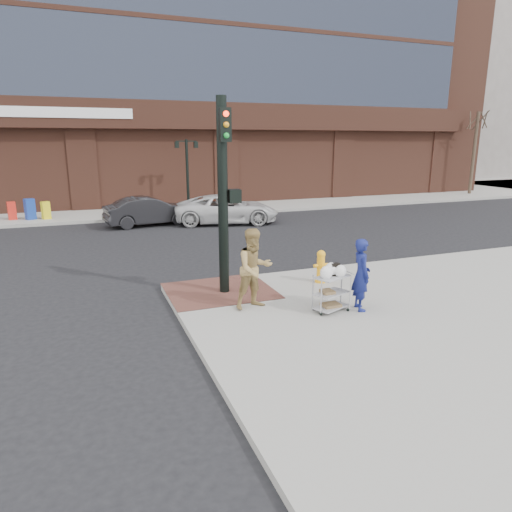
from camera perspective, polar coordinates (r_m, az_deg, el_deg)
name	(u,v)px	position (r m, az deg, el deg)	size (l,w,h in m)	color
ground	(252,304)	(11.80, -0.45, -6.03)	(220.00, 220.00, 0.00)	black
sidewalk_far	(257,182)	(45.60, 0.11, 9.19)	(65.00, 36.00, 0.15)	gray
brick_curb_ramp	(220,291)	(12.37, -4.53, -4.33)	(2.80, 2.40, 0.01)	#562C28
bank_building	(178,16)	(43.49, -9.78, 27.43)	(42.00, 26.00, 28.00)	brown
filler_block	(442,101)	(65.49, 22.20, 17.54)	(14.00, 20.00, 18.00)	slate
bare_tree_a	(479,110)	(38.78, 26.08, 16.08)	(1.80, 1.80, 7.20)	#382B21
lamp_post	(187,167)	(27.05, -8.60, 10.97)	(1.32, 0.22, 4.00)	black
traffic_signal_pole	(224,191)	(11.71, -4.03, 8.05)	(0.61, 0.51, 5.00)	black
woman_blue	(361,275)	(11.04, 13.01, -2.28)	(0.63, 0.41, 1.73)	navy
pedestrian_tan	(254,269)	(10.85, -0.20, -1.61)	(0.95, 0.74, 1.94)	#9F824B
sedan_dark	(149,211)	(23.20, -13.18, 5.50)	(1.50, 4.31, 1.42)	black
minivan_white	(227,209)	(23.20, -3.68, 5.87)	(2.39, 5.19, 1.44)	silver
utility_cart	(332,290)	(10.90, 9.42, -4.19)	(0.95, 0.75, 1.16)	#99999E
fire_hydrant	(321,266)	(13.08, 8.09, -1.23)	(0.44, 0.31, 0.94)	#FFAB15
newsbox_red	(12,211)	(26.50, -28.21, 5.01)	(0.38, 0.35, 0.91)	red
newsbox_yellow	(46,210)	(25.95, -24.79, 5.21)	(0.38, 0.34, 0.90)	yellow
newsbox_blue	(30,209)	(26.14, -26.41, 5.27)	(0.44, 0.40, 1.06)	#173799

